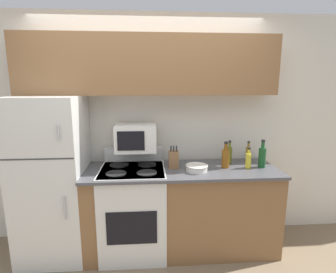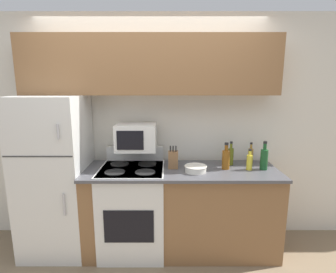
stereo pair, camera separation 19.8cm
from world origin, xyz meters
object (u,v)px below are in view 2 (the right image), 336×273
(bowl, at_px, (197,168))
(bottle_olive_oil, at_px, (232,156))
(bottle_wine_green, at_px, (265,159))
(microwave, at_px, (137,137))
(bottle_whiskey, at_px, (227,159))
(bottle_vinegar, at_px, (252,155))
(knife_block, at_px, (174,160))
(stove, at_px, (134,208))
(bottle_cooking_spray, at_px, (250,162))
(refrigerator, at_px, (56,175))

(bowl, xyz_separation_m, bottle_olive_oil, (0.41, 0.24, 0.07))
(bottle_wine_green, bearing_deg, microwave, 173.89)
(bottle_whiskey, distance_m, bottle_vinegar, 0.37)
(bottle_vinegar, bearing_deg, knife_block, -169.44)
(stove, xyz_separation_m, microwave, (0.04, 0.13, 0.76))
(bottle_cooking_spray, xyz_separation_m, bottle_olive_oil, (-0.15, 0.17, 0.02))
(bottle_olive_oil, bearing_deg, microwave, -178.98)
(bottle_olive_oil, bearing_deg, bottle_wine_green, -27.76)
(knife_block, bearing_deg, bowl, -27.66)
(stove, distance_m, bottle_olive_oil, 1.20)
(bottle_whiskey, bearing_deg, bottle_vinegar, 30.44)
(bottle_wine_green, relative_size, bottle_vinegar, 1.25)
(stove, height_order, microwave, microwave)
(stove, bearing_deg, bottle_whiskey, 0.30)
(bowl, height_order, bottle_whiskey, bottle_whiskey)
(microwave, height_order, knife_block, microwave)
(bottle_wine_green, height_order, bottle_olive_oil, bottle_wine_green)
(refrigerator, bearing_deg, bottle_vinegar, 4.40)
(bottle_olive_oil, bearing_deg, bottle_whiskey, -120.43)
(refrigerator, relative_size, microwave, 3.97)
(knife_block, height_order, bottle_olive_oil, bottle_olive_oil)
(bottle_vinegar, bearing_deg, bowl, -156.35)
(microwave, xyz_separation_m, bowl, (0.62, -0.22, -0.28))
(knife_block, distance_m, bottle_whiskey, 0.55)
(refrigerator, relative_size, stove, 1.54)
(microwave, height_order, bottle_vinegar, microwave)
(bottle_cooking_spray, height_order, bottle_olive_oil, bottle_olive_oil)
(refrigerator, bearing_deg, bowl, -4.52)
(bottle_whiskey, relative_size, bottle_olive_oil, 1.08)
(bottle_wine_green, relative_size, bottle_olive_oil, 1.15)
(bowl, bearing_deg, stove, 172.28)
(stove, xyz_separation_m, bowl, (0.66, -0.09, 0.48))
(microwave, xyz_separation_m, knife_block, (0.39, -0.10, -0.22))
(knife_block, bearing_deg, bottle_whiskey, -2.53)
(refrigerator, xyz_separation_m, bottle_wine_green, (2.19, -0.04, 0.20))
(bowl, relative_size, bottle_whiskey, 0.81)
(bottle_wine_green, bearing_deg, bottle_vinegar, 110.30)
(bowl, height_order, bottle_vinegar, bottle_vinegar)
(refrigerator, xyz_separation_m, bottle_whiskey, (1.80, -0.02, 0.19))
(bottle_vinegar, relative_size, bottle_olive_oil, 0.92)
(knife_block, xyz_separation_m, bottle_wine_green, (0.94, -0.04, 0.02))
(bowl, relative_size, bottle_olive_oil, 0.87)
(refrigerator, xyz_separation_m, bottle_olive_oil, (1.88, 0.12, 0.19))
(bottle_vinegar, bearing_deg, bottle_whiskey, -149.56)
(bottle_whiskey, bearing_deg, microwave, 172.41)
(bottle_wine_green, relative_size, bottle_whiskey, 1.07)
(bottle_whiskey, bearing_deg, bottle_wine_green, -2.53)
(bottle_cooking_spray, bearing_deg, bottle_olive_oil, 131.43)
(bowl, bearing_deg, bottle_whiskey, 16.25)
(knife_block, relative_size, bowl, 1.07)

